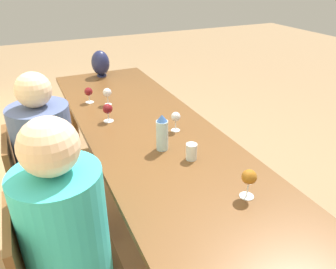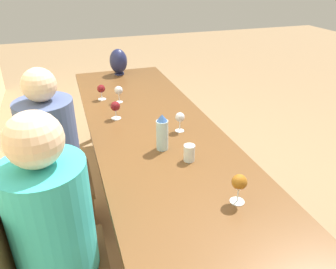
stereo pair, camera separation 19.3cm
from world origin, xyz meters
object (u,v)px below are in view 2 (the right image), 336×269
at_px(vase, 119,61).
at_px(wine_glass_6, 101,89).
at_px(person_near, 57,231).
at_px(chair_far, 46,180).
at_px(wine_glass_0, 115,107).
at_px(wine_glass_5, 119,91).
at_px(wine_glass_2, 180,118).
at_px(water_tumbler, 189,153).
at_px(water_bottle, 162,133).
at_px(wine_glass_3, 239,183).
at_px(person_far, 55,155).
at_px(chair_near, 46,266).

xyz_separation_m(vase, wine_glass_6, (-0.64, 0.27, -0.04)).
bearing_deg(person_near, chair_far, 6.33).
xyz_separation_m(wine_glass_0, wine_glass_5, (0.30, -0.08, 0.01)).
distance_m(wine_glass_0, wine_glass_2, 0.50).
relative_size(water_tumbler, wine_glass_0, 0.75).
bearing_deg(water_bottle, chair_far, 69.48).
xyz_separation_m(wine_glass_3, wine_glass_5, (1.41, 0.30, -0.01)).
xyz_separation_m(water_bottle, person_far, (0.27, 0.63, -0.19)).
height_order(water_tumbler, person_near, person_near).
xyz_separation_m(chair_near, person_near, (0.00, -0.08, 0.19)).
bearing_deg(person_near, chair_near, 90.00).
bearing_deg(person_far, chair_far, 90.00).
bearing_deg(wine_glass_3, wine_glass_2, 0.46).
bearing_deg(wine_glass_6, person_far, 148.95).
xyz_separation_m(water_bottle, wine_glass_6, (0.93, 0.23, -0.02)).
bearing_deg(water_tumbler, chair_far, 61.73).
distance_m(wine_glass_3, wine_glass_5, 1.44).
bearing_deg(vase, chair_near, 159.74).
xyz_separation_m(wine_glass_6, chair_near, (-1.38, 0.48, -0.34)).
bearing_deg(vase, person_far, 152.91).
relative_size(vase, wine_glass_3, 1.70).
distance_m(wine_glass_5, chair_far, 0.89).
xyz_separation_m(wine_glass_5, chair_near, (-1.28, 0.60, -0.35)).
bearing_deg(wine_glass_6, water_bottle, -165.96).
xyz_separation_m(wine_glass_2, person_near, (-0.64, 0.81, -0.16)).
height_order(vase, wine_glass_0, vase).
xyz_separation_m(water_tumbler, chair_near, (-0.28, 0.82, -0.30)).
height_order(chair_near, chair_far, same).
xyz_separation_m(vase, wine_glass_2, (-1.38, -0.15, -0.04)).
distance_m(vase, wine_glass_5, 0.76).
bearing_deg(wine_glass_2, water_tumbler, 168.26).
relative_size(water_bottle, person_far, 0.19).
bearing_deg(person_near, wine_glass_2, -51.74).
xyz_separation_m(chair_near, chair_far, (0.72, 0.00, 0.00)).
distance_m(vase, person_far, 1.48).
height_order(vase, wine_glass_2, vase).
bearing_deg(wine_glass_3, chair_near, 81.48).
bearing_deg(wine_glass_6, wine_glass_3, -164.51).
bearing_deg(person_far, wine_glass_5, -43.22).
bearing_deg(water_tumbler, wine_glass_2, -11.74).
distance_m(wine_glass_3, person_near, 0.85).
relative_size(water_tumbler, person_far, 0.08).
bearing_deg(chair_near, wine_glass_0, -28.31).
distance_m(wine_glass_5, wine_glass_6, 0.16).
xyz_separation_m(water_tumbler, wine_glass_0, (0.69, 0.29, 0.04)).
relative_size(wine_glass_0, chair_near, 0.15).
xyz_separation_m(water_bottle, wine_glass_2, (0.19, -0.18, -0.01)).
height_order(vase, chair_far, vase).
relative_size(wine_glass_0, wine_glass_3, 0.87).
relative_size(wine_glass_5, wine_glass_6, 1.08).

